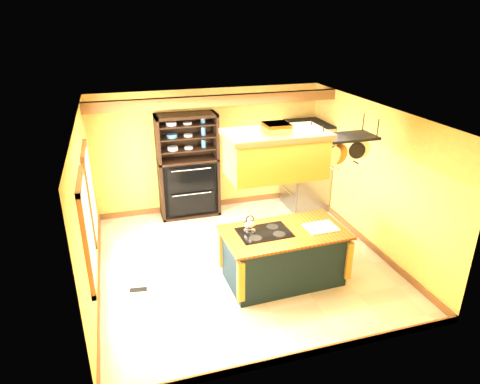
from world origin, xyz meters
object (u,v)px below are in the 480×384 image
range_hood (276,153)px  refrigerator (306,168)px  kitchen_island (283,255)px  pot_rack (343,144)px  hutch (188,177)px

range_hood → refrigerator: (1.79, 2.65, -1.32)m
kitchen_island → refrigerator: bearing=57.0°
pot_rack → hutch: bearing=122.7°
refrigerator → hutch: 2.63m
range_hood → pot_rack: 1.11m
pot_rack → hutch: pot_rack is taller
kitchen_island → refrigerator: (1.59, 2.65, 0.47)m
pot_rack → range_hood: bearing=-179.4°
range_hood → refrigerator: range_hood is taller
refrigerator → hutch: hutch is taller
hutch → range_hood: bearing=-74.8°
hutch → refrigerator: bearing=-7.8°
kitchen_island → refrigerator: 3.12m
range_hood → refrigerator: size_ratio=0.78×
kitchen_island → pot_rack: pot_rack is taller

